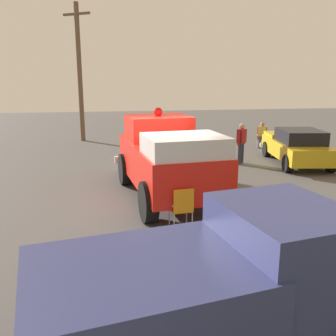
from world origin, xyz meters
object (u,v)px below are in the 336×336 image
(vintage_fire_truck, at_px, (166,157))
(spectator_standing, at_px, (241,141))
(lawn_chair_by_car, at_px, (182,206))
(utility_pole, at_px, (80,71))
(spectator_seated, at_px, (262,134))
(classic_hot_rod, at_px, (297,146))
(lawn_chair_near_truck, at_px, (262,136))
(parked_pickup, at_px, (223,283))

(vintage_fire_truck, height_order, spectator_standing, vintage_fire_truck)
(vintage_fire_truck, bearing_deg, lawn_chair_by_car, 178.56)
(vintage_fire_truck, distance_m, utility_pole, 11.47)
(spectator_seated, bearing_deg, classic_hot_rod, 178.35)
(spectator_standing, height_order, utility_pole, utility_pole)
(vintage_fire_truck, bearing_deg, spectator_standing, -45.66)
(lawn_chair_near_truck, distance_m, lawn_chair_by_car, 11.67)
(vintage_fire_truck, height_order, classic_hot_rod, vintage_fire_truck)
(parked_pickup, xyz_separation_m, lawn_chair_near_truck, (13.88, -6.62, -0.40))
(spectator_seated, bearing_deg, lawn_chair_by_car, 147.34)
(vintage_fire_truck, distance_m, lawn_chair_near_truck, 9.49)
(lawn_chair_near_truck, bearing_deg, spectator_standing, 144.84)
(lawn_chair_near_truck, relative_size, lawn_chair_by_car, 1.00)
(classic_hot_rod, relative_size, lawn_chair_near_truck, 4.50)
(lawn_chair_near_truck, xyz_separation_m, spectator_seated, (-0.12, 0.06, 0.11))
(lawn_chair_by_car, height_order, spectator_seated, spectator_seated)
(spectator_standing, relative_size, utility_pole, 0.23)
(spectator_standing, xyz_separation_m, utility_pole, (7.07, 6.74, 2.86))
(spectator_seated, bearing_deg, spectator_standing, 144.50)
(classic_hot_rod, relative_size, spectator_standing, 2.74)
(parked_pickup, relative_size, utility_pole, 0.68)
(vintage_fire_truck, relative_size, spectator_seated, 4.76)
(utility_pole, bearing_deg, classic_hot_rod, -129.55)
(lawn_chair_near_truck, bearing_deg, spectator_seated, 155.48)
(spectator_standing, bearing_deg, utility_pole, 43.63)
(vintage_fire_truck, xyz_separation_m, lawn_chair_near_truck, (7.15, -6.21, -0.61))
(spectator_seated, bearing_deg, vintage_fire_truck, 138.77)
(parked_pickup, bearing_deg, classic_hot_rod, -32.73)
(lawn_chair_by_car, bearing_deg, spectator_seated, -32.66)
(classic_hot_rod, bearing_deg, utility_pole, 50.45)
(lawn_chair_near_truck, height_order, spectator_seated, spectator_seated)
(lawn_chair_near_truck, relative_size, spectator_seated, 0.79)
(lawn_chair_near_truck, distance_m, utility_pole, 10.38)
(spectator_seated, bearing_deg, parked_pickup, 154.48)
(vintage_fire_truck, xyz_separation_m, spectator_standing, (3.70, -3.78, -0.23))
(classic_hot_rod, distance_m, spectator_standing, 2.31)
(lawn_chair_near_truck, relative_size, spectator_standing, 0.61)
(lawn_chair_by_car, bearing_deg, spectator_standing, -31.10)
(classic_hot_rod, bearing_deg, lawn_chair_near_truck, -2.42)
(lawn_chair_by_car, xyz_separation_m, spectator_standing, (6.38, -3.85, 0.37))
(classic_hot_rod, distance_m, parked_pickup, 11.96)
(lawn_chair_near_truck, relative_size, utility_pole, 0.14)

